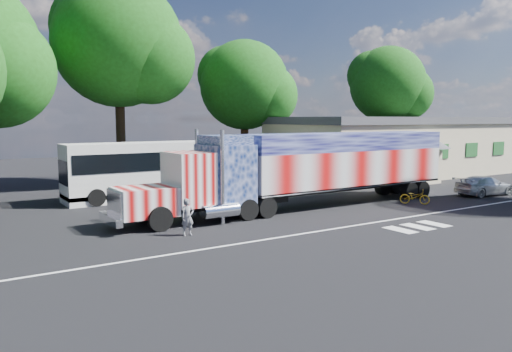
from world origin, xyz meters
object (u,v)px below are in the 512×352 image
bicycle (415,197)px  tree_n_mid (120,44)px  semi_truck (311,167)px  tree_far_ne (389,85)px  parked_car (485,186)px  tree_ne_a (246,86)px  coach_bus (162,169)px  woman (188,217)px

bicycle → tree_n_mid: (-11.66, 17.99, 10.18)m
semi_truck → tree_far_ne: (24.64, 16.92, 6.45)m
parked_car → tree_n_mid: size_ratio=0.29×
parked_car → tree_ne_a: tree_ne_a is taller
semi_truck → tree_ne_a: tree_ne_a is taller
semi_truck → tree_ne_a: 17.39m
tree_n_mid → coach_bus: bearing=-88.7°
parked_car → bicycle: (-6.73, 0.17, -0.20)m
semi_truck → tree_far_ne: 30.58m
bicycle → semi_truck: bearing=117.1°
coach_bus → woman: 11.33m
tree_ne_a → parked_car: bearing=-68.2°
semi_truck → tree_n_mid: (-5.81, 15.46, 8.29)m
parked_car → tree_ne_a: bearing=28.5°
coach_bus → tree_ne_a: (10.92, 7.34, 6.08)m
woman → tree_far_ne: bearing=29.7°
parked_car → tree_n_mid: tree_n_mid is taller
coach_bus → tree_ne_a: 14.50m
coach_bus → bicycle: 15.82m
coach_bus → bicycle: size_ratio=7.22×
tree_far_ne → semi_truck: bearing=-145.5°
coach_bus → tree_n_mid: size_ratio=0.79×
woman → tree_far_ne: tree_far_ne is taller
tree_n_mid → bicycle: bearing=-57.0°
coach_bus → tree_far_ne: (30.29, 8.66, 6.93)m
bicycle → woman: bearing=140.5°
tree_n_mid → semi_truck: bearing=-69.4°
semi_truck → coach_bus: size_ratio=1.73×
tree_far_ne → coach_bus: bearing=-164.0°
coach_bus → bicycle: coach_bus is taller
woman → bicycle: woman is taller
tree_ne_a → tree_far_ne: size_ratio=0.91×
tree_far_ne → parked_car: bearing=-121.6°
woman → tree_n_mid: 20.74m
woman → semi_truck: bearing=15.5°
semi_truck → woman: size_ratio=13.15×
tree_far_ne → bicycle: bearing=-134.0°
woman → tree_n_mid: bearing=79.8°
parked_car → bicycle: 6.73m
woman → bicycle: (14.76, 0.02, -0.36)m
tree_n_mid → tree_far_ne: bearing=2.7°
parked_car → tree_far_ne: bearing=-24.9°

